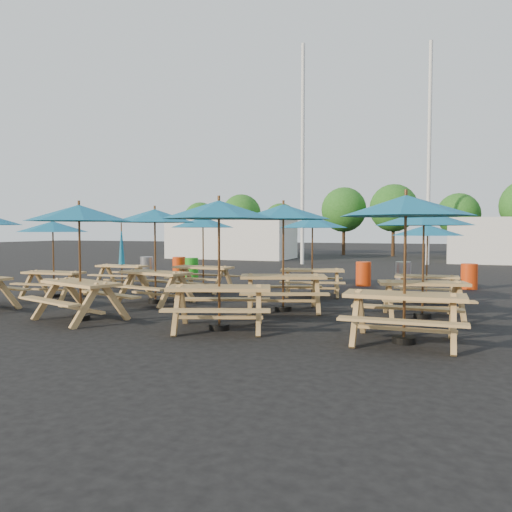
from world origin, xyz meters
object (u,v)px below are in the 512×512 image
at_px(picnic_unit_5, 203,227).
at_px(picnic_unit_6, 219,217).
at_px(waste_bin_1, 179,267).
at_px(waste_bin_2, 192,268).
at_px(picnic_unit_7, 283,218).
at_px(picnic_unit_10, 424,224).
at_px(picnic_unit_11, 427,235).
at_px(waste_bin_0, 147,267).
at_px(waste_bin_5, 469,276).
at_px(waste_bin_3, 363,274).
at_px(picnic_unit_1, 53,231).
at_px(picnic_unit_2, 122,260).
at_px(waste_bin_4, 403,274).
at_px(picnic_unit_4, 155,221).
at_px(picnic_unit_9, 406,214).
at_px(picnic_unit_3, 79,220).
at_px(picnic_unit_8, 312,227).

relative_size(picnic_unit_5, picnic_unit_6, 0.83).
distance_m(waste_bin_1, waste_bin_2, 0.91).
height_order(picnic_unit_7, picnic_unit_10, picnic_unit_7).
bearing_deg(picnic_unit_7, picnic_unit_6, -120.27).
bearing_deg(picnic_unit_11, picnic_unit_6, -125.79).
bearing_deg(waste_bin_0, waste_bin_5, 0.82).
bearing_deg(waste_bin_3, picnic_unit_6, -99.43).
bearing_deg(waste_bin_0, picnic_unit_1, -81.43).
relative_size(picnic_unit_2, picnic_unit_5, 0.92).
relative_size(waste_bin_2, waste_bin_4, 1.00).
height_order(picnic_unit_1, picnic_unit_2, picnic_unit_1).
distance_m(picnic_unit_6, picnic_unit_10, 4.47).
xyz_separation_m(picnic_unit_7, picnic_unit_11, (3.08, 2.85, -0.40)).
xyz_separation_m(waste_bin_1, waste_bin_5, (10.69, -0.21, 0.00)).
height_order(picnic_unit_4, picnic_unit_9, picnic_unit_9).
height_order(picnic_unit_5, waste_bin_4, picnic_unit_5).
xyz_separation_m(picnic_unit_6, waste_bin_5, (4.73, 8.76, -1.72)).
distance_m(picnic_unit_9, picnic_unit_11, 5.31).
height_order(picnic_unit_1, waste_bin_2, picnic_unit_1).
xyz_separation_m(picnic_unit_1, picnic_unit_6, (6.31, -2.52, 0.27)).
bearing_deg(waste_bin_0, picnic_unit_5, -38.57).
bearing_deg(waste_bin_3, picnic_unit_9, -76.99).
relative_size(picnic_unit_4, waste_bin_4, 3.16).
bearing_deg(waste_bin_0, picnic_unit_3, -64.96).
relative_size(picnic_unit_7, picnic_unit_9, 1.14).
relative_size(picnic_unit_2, picnic_unit_8, 0.86).
height_order(waste_bin_0, waste_bin_4, same).
xyz_separation_m(picnic_unit_4, picnic_unit_11, (6.56, 2.81, -0.34)).
bearing_deg(picnic_unit_1, waste_bin_2, 74.83).
bearing_deg(waste_bin_3, picnic_unit_2, -157.91).
height_order(picnic_unit_2, waste_bin_4, picnic_unit_2).
xyz_separation_m(picnic_unit_3, waste_bin_2, (-2.00, 8.66, -1.70)).
height_order(picnic_unit_9, waste_bin_5, picnic_unit_9).
relative_size(picnic_unit_6, waste_bin_1, 3.41).
distance_m(picnic_unit_7, waste_bin_1, 9.28).
bearing_deg(picnic_unit_8, picnic_unit_6, -108.90).
bearing_deg(picnic_unit_7, picnic_unit_5, 122.30).
relative_size(picnic_unit_7, picnic_unit_11, 1.38).
bearing_deg(waste_bin_3, waste_bin_2, 179.72).
xyz_separation_m(picnic_unit_2, picnic_unit_11, (9.68, -0.08, 0.90)).
distance_m(waste_bin_3, waste_bin_5, 3.32).
bearing_deg(waste_bin_5, waste_bin_3, -175.83).
relative_size(picnic_unit_11, waste_bin_2, 2.52).
height_order(picnic_unit_6, waste_bin_0, picnic_unit_6).
xyz_separation_m(waste_bin_2, waste_bin_3, (6.57, -0.03, 0.00)).
bearing_deg(picnic_unit_10, picnic_unit_6, -155.42).
xyz_separation_m(picnic_unit_7, waste_bin_0, (-7.69, 6.07, -1.76)).
height_order(picnic_unit_2, picnic_unit_10, picnic_unit_10).
bearing_deg(picnic_unit_8, picnic_unit_7, -103.53).
xyz_separation_m(waste_bin_0, waste_bin_5, (11.95, 0.17, 0.00)).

